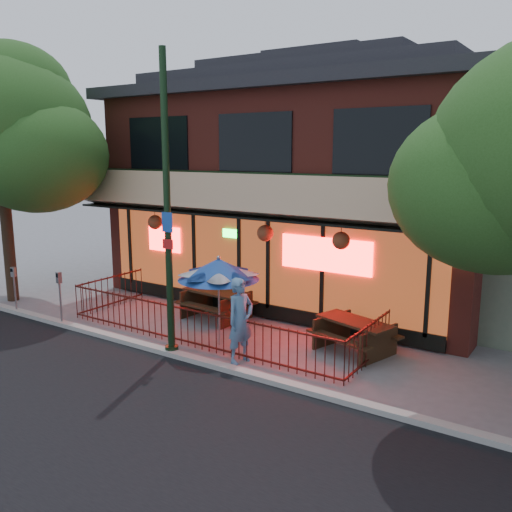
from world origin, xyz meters
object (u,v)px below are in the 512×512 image
at_px(picnic_table_right, 355,331).
at_px(pedestrian, 240,321).
at_px(picnic_table_left, 216,300).
at_px(street_light, 168,223).
at_px(patio_umbrella, 219,269).
at_px(street_tree_left, 1,121).
at_px(parking_meter_near, 60,289).
at_px(parking_meter_far, 14,282).

distance_m(picnic_table_right, pedestrian, 2.83).
bearing_deg(pedestrian, picnic_table_left, 59.48).
bearing_deg(street_light, picnic_table_left, 105.97).
bearing_deg(patio_umbrella, picnic_table_left, 129.47).
bearing_deg(street_tree_left, street_light, -6.04).
bearing_deg(parking_meter_near, street_light, 1.11).
bearing_deg(parking_meter_far, street_tree_left, 147.04).
distance_m(street_tree_left, parking_meter_near, 5.85).
relative_size(street_light, patio_umbrella, 3.07).
relative_size(street_light, pedestrian, 3.54).
relative_size(street_tree_left, picnic_table_left, 3.93).
bearing_deg(picnic_table_left, patio_umbrella, -50.53).
height_order(street_light, patio_umbrella, street_light).
relative_size(picnic_table_left, parking_meter_near, 1.35).
distance_m(street_light, parking_meter_near, 4.53).
bearing_deg(pedestrian, street_light, 119.30).
bearing_deg(pedestrian, street_tree_left, 100.69).
height_order(street_light, parking_meter_near, street_light).
xyz_separation_m(street_light, parking_meter_near, (-4.00, -0.08, -2.12)).
bearing_deg(patio_umbrella, street_light, -118.45).
relative_size(street_tree_left, patio_umbrella, 3.53).
distance_m(patio_umbrella, pedestrian, 1.55).
height_order(picnic_table_left, pedestrian, pedestrian).
xyz_separation_m(patio_umbrella, parking_meter_near, (-4.60, -1.18, -0.91)).
distance_m(patio_umbrella, parking_meter_far, 6.90).
bearing_deg(street_tree_left, picnic_table_left, 16.83).
relative_size(street_tree_left, parking_meter_far, 5.74).
xyz_separation_m(picnic_table_left, parking_meter_near, (-3.20, -2.88, 0.48)).
bearing_deg(picnic_table_right, parking_meter_far, -165.06).
bearing_deg(parking_meter_near, pedestrian, 5.85).
xyz_separation_m(street_light, picnic_table_right, (3.60, 2.52, -2.63)).
height_order(street_tree_left, picnic_table_left, street_tree_left).
bearing_deg(picnic_table_left, pedestrian, -43.00).
distance_m(street_light, pedestrian, 2.77).
xyz_separation_m(picnic_table_left, parking_meter_far, (-5.32, -2.88, 0.40)).
distance_m(picnic_table_right, parking_meter_far, 10.07).
bearing_deg(street_light, picnic_table_right, 34.98).
bearing_deg(picnic_table_left, street_tree_left, -163.17).
relative_size(picnic_table_right, pedestrian, 1.11).
xyz_separation_m(street_light, pedestrian, (1.66, 0.50, -2.16)).
height_order(street_light, picnic_table_left, street_light).
xyz_separation_m(street_tree_left, patio_umbrella, (8.06, 0.31, -3.72)).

